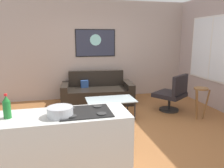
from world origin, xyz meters
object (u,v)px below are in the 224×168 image
Objects in this scene: bar_stool at (201,95)px; wall_painting at (96,43)px; couch at (97,93)px; mixing_bowl at (60,112)px; armchair at (173,93)px; soda_bottle at (7,107)px; coffee_table at (111,101)px.

wall_painting is at bearing 129.69° from bar_stool.
couch is 3.58m from mixing_bowl.
wall_painting is at bearing 132.33° from armchair.
armchair is at bearing -35.11° from couch.
soda_bottle is at bearing -115.38° from couch.
armchair is 0.68m from bar_stool.
couch is 2.65m from bar_stool.
coffee_table is 2.73m from soda_bottle.
armchair is 3.89m from soda_bottle.
coffee_table is 0.93× the size of wall_painting.
mixing_bowl is 0.25× the size of wall_painting.
couch is at bearing 64.62° from soda_bottle.
couch is 2.01m from armchair.
armchair is at bearing -47.67° from wall_painting.
coffee_table is 1.55m from armchair.
armchair reaches higher than coffee_table.
armchair is 3.13× the size of mixing_bowl.
wall_painting is (-1.57, 1.73, 1.16)m from armchair.
armchair is (1.55, 0.05, 0.06)m from coffee_table.
coffee_table is at bearing -178.18° from armchair.
bar_stool is at bearing 23.61° from soda_bottle.
wall_painting is (1.06, 3.94, 0.65)m from mixing_bowl.
wall_painting is (1.63, 3.86, 0.58)m from soda_bottle.
soda_bottle is at bearing -156.39° from bar_stool.
coffee_table is 1.53× the size of bar_stool.
wall_painting reaches higher than soda_bottle.
soda_bottle is (-3.54, -1.55, 0.50)m from bar_stool.
bar_stool is 3.19m from wall_painting.
wall_painting reaches higher than couch.
couch is at bearing 138.83° from bar_stool.
mixing_bowl is at bearing -106.45° from couch.
soda_bottle is (-1.65, -2.08, 0.64)m from coffee_table.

